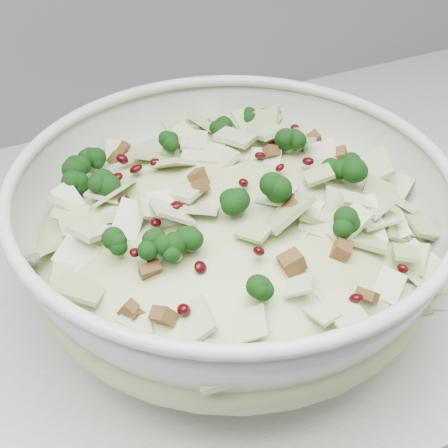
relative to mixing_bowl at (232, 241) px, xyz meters
name	(u,v)px	position (x,y,z in m)	size (l,w,h in m)	color
mixing_bowl	(232,241)	(0.00, 0.00, 0.00)	(0.41, 0.41, 0.15)	beige
salad	(232,220)	(0.00, 0.00, 0.02)	(0.40, 0.40, 0.15)	#B8C587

